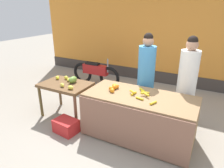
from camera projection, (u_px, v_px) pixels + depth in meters
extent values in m
plane|color=gray|center=(122.00, 131.00, 3.90)|extent=(24.00, 24.00, 0.00)
cube|color=orange|center=(169.00, 24.00, 5.78)|extent=(8.87, 0.20, 3.58)
cube|color=#3F3833|center=(163.00, 78.00, 6.27)|extent=(8.87, 0.04, 0.36)
cube|color=olive|center=(139.00, 116.00, 3.61)|extent=(1.92, 0.87, 0.82)
cube|color=#8A5F4B|center=(129.00, 129.00, 3.24)|extent=(1.92, 0.03, 0.76)
cube|color=brown|center=(65.00, 85.00, 4.22)|extent=(1.04, 0.70, 0.06)
cylinder|color=brown|center=(41.00, 102.00, 4.31)|extent=(0.06, 0.06, 0.69)
cylinder|color=brown|center=(76.00, 112.00, 3.90)|extent=(0.06, 0.06, 0.69)
cylinder|color=brown|center=(60.00, 92.00, 4.81)|extent=(0.06, 0.06, 0.69)
cylinder|color=brown|center=(93.00, 100.00, 4.40)|extent=(0.06, 0.06, 0.69)
cylinder|color=gold|center=(134.00, 94.00, 3.50)|extent=(0.06, 0.16, 0.04)
cylinder|color=yellow|center=(142.00, 90.00, 3.65)|extent=(0.14, 0.13, 0.04)
cylinder|color=gold|center=(140.00, 98.00, 3.31)|extent=(0.14, 0.07, 0.04)
cylinder|color=yellow|center=(145.00, 93.00, 3.52)|extent=(0.13, 0.09, 0.04)
cylinder|color=gold|center=(153.00, 103.00, 3.15)|extent=(0.09, 0.14, 0.04)
cylinder|color=yellow|center=(144.00, 92.00, 3.55)|extent=(0.13, 0.05, 0.04)
cylinder|color=gold|center=(145.00, 93.00, 3.44)|extent=(0.14, 0.12, 0.04)
cylinder|color=gold|center=(132.00, 92.00, 3.49)|extent=(0.13, 0.10, 0.04)
cylinder|color=gold|center=(146.00, 94.00, 3.39)|extent=(0.14, 0.11, 0.04)
sphere|color=orange|center=(111.00, 88.00, 3.64)|extent=(0.09, 0.09, 0.09)
sphere|color=orange|center=(114.00, 86.00, 3.77)|extent=(0.08, 0.08, 0.08)
sphere|color=orange|center=(114.00, 87.00, 3.70)|extent=(0.09, 0.09, 0.09)
sphere|color=orange|center=(117.00, 86.00, 3.74)|extent=(0.09, 0.09, 0.09)
sphere|color=orange|center=(112.00, 90.00, 3.57)|extent=(0.08, 0.08, 0.08)
ellipsoid|color=yellow|center=(71.00, 87.00, 3.89)|extent=(0.12, 0.09, 0.08)
ellipsoid|color=yellow|center=(57.00, 78.00, 4.43)|extent=(0.14, 0.13, 0.08)
ellipsoid|color=yellow|center=(69.00, 80.00, 4.32)|extent=(0.09, 0.12, 0.07)
ellipsoid|color=yellow|center=(66.00, 78.00, 4.43)|extent=(0.12, 0.09, 0.08)
ellipsoid|color=#E5D648|center=(62.00, 85.00, 4.01)|extent=(0.13, 0.10, 0.08)
ellipsoid|color=olive|center=(73.00, 80.00, 4.22)|extent=(0.14, 0.22, 0.14)
cylinder|color=#33333D|center=(144.00, 103.00, 4.25)|extent=(0.29, 0.29, 0.70)
cylinder|color=#3F8CCC|center=(147.00, 68.00, 3.97)|extent=(0.34, 0.34, 0.85)
sphere|color=tan|center=(148.00, 41.00, 3.78)|extent=(0.21, 0.21, 0.21)
sphere|color=black|center=(148.00, 37.00, 3.76)|extent=(0.18, 0.18, 0.18)
cylinder|color=#33333D|center=(183.00, 112.00, 3.90)|extent=(0.29, 0.29, 0.70)
cylinder|color=white|center=(188.00, 74.00, 3.62)|extent=(0.34, 0.34, 0.85)
sphere|color=tan|center=(192.00, 45.00, 3.43)|extent=(0.21, 0.21, 0.21)
sphere|color=black|center=(193.00, 41.00, 3.40)|extent=(0.18, 0.18, 0.18)
torus|color=black|center=(109.00, 78.00, 5.83)|extent=(0.65, 0.09, 0.65)
torus|color=black|center=(83.00, 73.00, 6.25)|extent=(0.65, 0.09, 0.65)
cube|color=#A51919|center=(95.00, 69.00, 5.98)|extent=(0.80, 0.18, 0.28)
cube|color=black|center=(92.00, 64.00, 5.96)|extent=(0.44, 0.16, 0.08)
cylinder|color=gray|center=(108.00, 66.00, 5.73)|extent=(0.04, 0.04, 0.40)
cube|color=red|center=(66.00, 126.00, 3.82)|extent=(0.48, 0.37, 0.26)
ellipsoid|color=maroon|center=(114.00, 99.00, 4.69)|extent=(0.47, 0.45, 0.49)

